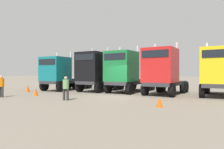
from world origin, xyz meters
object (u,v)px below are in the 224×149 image
at_px(traffic_cone_far, 36,92).
at_px(semi_truck_yellow, 219,72).
at_px(semi_truck_teal, 60,74).
at_px(traffic_cone_near, 159,102).
at_px(semi_truck_black, 95,71).
at_px(semi_truck_red, 162,71).
at_px(visitor_in_hivis, 1,85).
at_px(semi_truck_green, 125,72).
at_px(traffic_cone_mid, 28,88).
at_px(visitor_with_camera, 66,87).

bearing_deg(traffic_cone_far, semi_truck_yellow, 19.00).
relative_size(semi_truck_teal, traffic_cone_near, 11.13).
xyz_separation_m(semi_truck_black, semi_truck_red, (6.66, -0.68, 0.01)).
xyz_separation_m(semi_truck_red, traffic_cone_near, (0.89, -6.23, -1.72)).
relative_size(visitor_in_hivis, traffic_cone_near, 2.92).
xyz_separation_m(semi_truck_green, semi_truck_red, (3.53, -0.69, 0.05)).
height_order(semi_truck_black, semi_truck_yellow, semi_truck_black).
relative_size(semi_truck_black, traffic_cone_mid, 7.99).
bearing_deg(semi_truck_green, semi_truck_yellow, 95.59).
xyz_separation_m(semi_truck_black, semi_truck_yellow, (10.89, -0.44, -0.06)).
distance_m(semi_truck_yellow, traffic_cone_near, 7.47).
bearing_deg(visitor_in_hivis, semi_truck_black, -24.24).
relative_size(semi_truck_red, visitor_in_hivis, 3.71).
bearing_deg(visitor_in_hivis, visitor_with_camera, -77.84).
relative_size(semi_truck_teal, semi_truck_yellow, 1.01).
xyz_separation_m(semi_truck_yellow, visitor_with_camera, (-9.65, -6.09, -1.01)).
relative_size(semi_truck_teal, visitor_with_camera, 3.92).
bearing_deg(semi_truck_teal, semi_truck_black, 99.58).
distance_m(visitor_in_hivis, traffic_cone_far, 2.54).
distance_m(semi_truck_green, traffic_cone_mid, 9.58).
relative_size(semi_truck_green, traffic_cone_far, 10.66).
height_order(visitor_in_hivis, traffic_cone_far, visitor_in_hivis).
relative_size(semi_truck_green, visitor_with_camera, 4.18).
height_order(semi_truck_black, semi_truck_red, semi_truck_red).
bearing_deg(visitor_with_camera, traffic_cone_near, -96.39).
relative_size(semi_truck_yellow, traffic_cone_near, 11.00).
relative_size(semi_truck_yellow, visitor_in_hivis, 3.76).
bearing_deg(semi_truck_red, semi_truck_green, -92.18).
distance_m(semi_truck_green, traffic_cone_far, 7.95).
distance_m(semi_truck_red, traffic_cone_far, 10.51).
bearing_deg(semi_truck_black, semi_truck_teal, -78.21).
height_order(semi_truck_green, traffic_cone_far, semi_truck_green).
height_order(semi_truck_black, visitor_in_hivis, semi_truck_black).
xyz_separation_m(semi_truck_black, semi_truck_green, (3.13, 0.01, -0.04)).
xyz_separation_m(semi_truck_teal, semi_truck_black, (3.96, 0.34, 0.21)).
relative_size(visitor_in_hivis, traffic_cone_mid, 2.21).
bearing_deg(semi_truck_green, traffic_cone_near, 41.44).
height_order(semi_truck_red, traffic_cone_mid, semi_truck_red).
bearing_deg(semi_truck_black, visitor_in_hivis, -24.55).
bearing_deg(visitor_with_camera, semi_truck_black, 7.81).
xyz_separation_m(semi_truck_green, visitor_in_hivis, (-7.41, -7.02, -1.00)).
bearing_deg(traffic_cone_far, traffic_cone_mid, 144.26).
bearing_deg(traffic_cone_far, semi_truck_green, 41.28).
distance_m(semi_truck_red, semi_truck_yellow, 4.24).
bearing_deg(semi_truck_red, visitor_in_hivis, -51.08).
xyz_separation_m(semi_truck_teal, visitor_with_camera, (5.20, -6.19, -0.86)).
height_order(semi_truck_red, visitor_in_hivis, semi_truck_red).
bearing_deg(traffic_cone_mid, semi_truck_black, 25.89).
bearing_deg(semi_truck_teal, traffic_cone_far, 19.15).
distance_m(semi_truck_green, semi_truck_yellow, 7.78).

